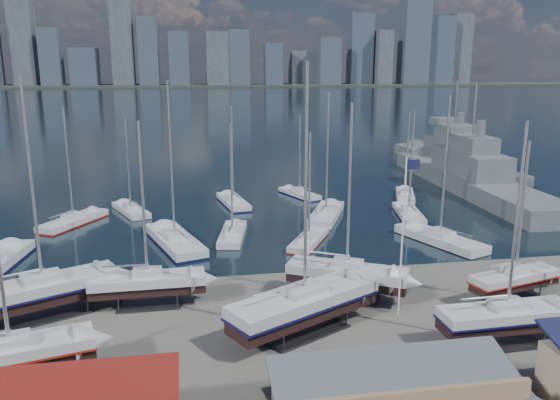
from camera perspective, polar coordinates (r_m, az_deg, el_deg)
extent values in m
plane|color=#605E59|center=(42.44, 4.77, -12.27)|extent=(1400.00, 1400.00, 0.00)
cube|color=#172B37|center=(347.58, -8.20, 10.33)|extent=(1400.00, 600.00, 0.40)
cube|color=#2D332D|center=(607.27, -8.95, 11.74)|extent=(1400.00, 80.00, 2.20)
cube|color=#595E66|center=(627.37, -25.21, 14.64)|extent=(22.49, 24.47, 83.83)
cube|color=#3D4756|center=(613.76, -22.80, 13.61)|extent=(19.55, 21.83, 55.97)
cube|color=#475166|center=(613.96, -19.72, 12.98)|extent=(26.03, 30.49, 37.14)
cube|color=#595E66|center=(597.67, -16.17, 15.67)|extent=(21.60, 16.58, 87.63)
cube|color=#3D4756|center=(596.64, -13.57, 14.86)|extent=(19.42, 28.42, 67.60)
cube|color=#475166|center=(598.65, -10.52, 14.35)|extent=(20.24, 23.80, 54.09)
cube|color=#595E66|center=(596.43, -6.48, 14.48)|extent=(24.62, 19.72, 54.00)
cube|color=#3D4756|center=(596.38, -4.30, 14.62)|extent=(20.75, 17.93, 55.97)
cube|color=#475166|center=(599.24, -0.70, 14.04)|extent=(18.36, 16.25, 43.03)
cube|color=#595E66|center=(624.42, 2.40, 13.67)|extent=(28.49, 22.03, 35.69)
cube|color=#3D4756|center=(613.05, 5.16, 14.26)|extent=(23.34, 17.87, 49.11)
cube|color=#475166|center=(638.61, 8.37, 15.34)|extent=(25.35, 19.79, 75.95)
cube|color=#595E66|center=(639.77, 10.59, 14.44)|extent=(17.00, 27.45, 57.67)
cube|color=#3D4756|center=(654.20, 13.87, 16.38)|extent=(29.28, 24.05, 106.04)
cube|color=#475166|center=(675.21, 16.05, 14.81)|extent=(30.82, 28.37, 74.41)
cube|color=#595E66|center=(690.12, 18.30, 14.74)|extent=(21.74, 17.03, 77.48)
cube|color=#2D2D33|center=(46.18, -23.25, -11.06)|extent=(6.73, 5.26, 0.16)
cube|color=black|center=(45.58, -23.43, -9.27)|extent=(11.14, 7.36, 0.89)
cube|color=#BABABF|center=(45.26, -23.54, -8.22)|extent=(11.35, 7.78, 0.89)
cube|color=#0E0D45|center=(45.40, -23.49, -8.70)|extent=(11.46, 7.86, 0.18)
cube|color=#BABABF|center=(45.02, -23.62, -7.40)|extent=(3.33, 2.92, 0.50)
cylinder|color=#B2B2B7|center=(43.11, -24.53, 1.69)|extent=(0.22, 0.22, 15.03)
cube|color=#2D2D33|center=(37.91, -26.01, -16.92)|extent=(5.60, 3.59, 0.16)
cube|color=black|center=(37.21, -26.25, -14.92)|extent=(9.66, 4.52, 0.75)
cube|color=#BABABF|center=(36.88, -26.38, -13.89)|extent=(9.76, 4.90, 0.75)
cube|color=maroon|center=(37.03, -26.32, -14.36)|extent=(9.85, 4.95, 0.15)
cube|color=#BABABF|center=(36.61, -26.48, -13.01)|extent=(2.67, 2.12, 0.50)
cube|color=#2D2D33|center=(45.55, -13.51, -10.64)|extent=(4.96, 2.33, 0.16)
cube|color=black|center=(44.97, -13.61, -8.92)|extent=(8.99, 2.27, 0.72)
cube|color=#BABABF|center=(44.71, -13.66, -8.07)|extent=(8.99, 2.64, 0.72)
cube|color=#BABABF|center=(44.49, -13.71, -7.34)|extent=(2.26, 1.54, 0.50)
cylinder|color=#B2B2B7|center=(42.81, -14.14, -0.06)|extent=(0.22, 0.22, 12.09)
cube|color=#2D2D33|center=(40.35, 2.54, -13.55)|extent=(7.09, 5.67, 0.16)
cube|color=black|center=(39.65, 2.57, -11.50)|extent=(11.66, 8.03, 0.94)
cube|color=#BABABF|center=(39.26, 2.58, -10.26)|extent=(11.89, 8.47, 0.94)
cube|color=#0E0D45|center=(39.44, 2.58, -10.83)|extent=(12.01, 8.55, 0.19)
cube|color=#BABABF|center=(38.98, 2.59, -9.29)|extent=(3.52, 3.13, 0.50)
cylinder|color=#B2B2B7|center=(36.69, 2.72, 1.82)|extent=(0.22, 0.22, 15.85)
cube|color=#2D2D33|center=(46.18, 6.93, -10.00)|extent=(5.89, 4.78, 0.16)
cube|color=black|center=(45.60, 6.98, -8.26)|extent=(9.65, 6.82, 0.78)
cube|color=#BABABF|center=(45.32, 7.01, -7.34)|extent=(9.85, 7.17, 0.78)
cube|color=#BABABF|center=(45.09, 7.04, -6.58)|extent=(2.93, 2.63, 0.50)
cylinder|color=#B2B2B7|center=(43.34, 7.28, 1.32)|extent=(0.22, 0.22, 13.18)
cube|color=#2D2D33|center=(41.77, 22.35, -13.64)|extent=(5.20, 2.49, 0.16)
cube|color=black|center=(41.13, 22.54, -11.78)|extent=(9.39, 2.47, 0.75)
cube|color=#BABABF|center=(40.83, 22.64, -10.83)|extent=(9.41, 2.86, 0.75)
cube|color=#0E0D45|center=(40.97, 22.59, -11.27)|extent=(9.50, 2.89, 0.15)
cube|color=#BABABF|center=(40.59, 22.72, -10.02)|extent=(2.38, 1.63, 0.50)
cylinder|color=#B2B2B7|center=(38.68, 23.53, -1.74)|extent=(0.22, 0.22, 12.61)
cube|color=#2D2D33|center=(49.12, 23.13, -9.56)|extent=(4.70, 3.01, 0.16)
cube|color=black|center=(48.61, 23.28, -8.00)|extent=(8.12, 3.78, 0.63)
cube|color=#BABABF|center=(48.39, 23.35, -7.30)|extent=(8.20, 4.10, 0.63)
cube|color=maroon|center=(48.49, 23.32, -7.62)|extent=(8.28, 4.14, 0.13)
cube|color=#BABABF|center=(48.20, 23.42, -6.67)|extent=(2.24, 1.78, 0.50)
cylinder|color=#B2B2B7|center=(46.79, 23.99, -0.81)|extent=(0.22, 0.22, 10.67)
cube|color=black|center=(71.03, -20.73, -2.63)|extent=(6.96, 9.66, 0.79)
cube|color=#BABABF|center=(70.83, -20.78, -2.02)|extent=(7.31, 9.87, 0.79)
cube|color=maroon|center=(70.92, -20.76, -2.30)|extent=(7.39, 9.97, 0.16)
cube|color=#BABABF|center=(70.67, -20.82, -1.52)|extent=(2.66, 2.95, 0.50)
cylinder|color=#B2B2B7|center=(69.39, -21.26, 3.57)|extent=(0.22, 0.22, 13.26)
cube|color=black|center=(74.31, -15.29, -1.51)|extent=(5.41, 8.90, 0.70)
cube|color=#BABABF|center=(74.13, -15.32, -0.98)|extent=(5.75, 9.04, 0.70)
cube|color=#BABABF|center=(73.99, -15.35, -0.53)|extent=(2.23, 2.60, 0.50)
cylinder|color=#B2B2B7|center=(72.87, -15.63, 3.81)|extent=(0.22, 0.22, 11.87)
cube|color=black|center=(59.84, -10.89, -5.01)|extent=(6.41, 12.30, 0.96)
cube|color=#BABABF|center=(59.54, -10.93, -4.13)|extent=(6.89, 12.45, 0.96)
cube|color=#0E0D45|center=(59.68, -10.92, -4.53)|extent=(6.96, 12.58, 0.19)
cube|color=#BABABF|center=(59.33, -10.97, -3.46)|extent=(2.84, 3.48, 0.50)
cylinder|color=#B2B2B7|center=(57.56, -11.31, 4.04)|extent=(0.22, 0.22, 16.20)
cube|color=black|center=(61.47, -4.97, -4.21)|extent=(3.76, 9.14, 0.71)
cube|color=#BABABF|center=(61.25, -4.98, -3.57)|extent=(4.12, 9.21, 0.71)
cube|color=#BABABF|center=(61.08, -5.00, -3.03)|extent=(1.89, 2.47, 0.50)
cylinder|color=#B2B2B7|center=(59.70, -5.11, 2.28)|extent=(0.22, 0.22, 12.02)
cube|color=black|center=(76.23, -4.90, -0.71)|extent=(3.84, 9.74, 0.76)
cube|color=#BABABF|center=(76.05, -4.91, -0.16)|extent=(4.23, 9.80, 0.76)
cube|color=#0E0D45|center=(76.13, -4.91, -0.41)|extent=(4.27, 9.90, 0.15)
cube|color=#BABABF|center=(75.90, -4.92, 0.30)|extent=(1.97, 2.61, 0.50)
cylinder|color=#B2B2B7|center=(74.74, -5.02, 4.90)|extent=(0.22, 0.22, 12.81)
cube|color=black|center=(59.40, 3.02, -4.79)|extent=(5.81, 8.29, 0.67)
cube|color=#BABABF|center=(59.20, 3.03, -4.18)|extent=(6.12, 8.46, 0.67)
cube|color=maroon|center=(59.29, 3.03, -4.46)|extent=(6.18, 8.55, 0.13)
cube|color=#BABABF|center=(59.02, 3.04, -3.63)|extent=(2.25, 2.51, 0.50)
cylinder|color=#B2B2B7|center=(57.66, 3.11, 1.50)|extent=(0.22, 0.22, 11.31)
cube|color=black|center=(69.48, 4.83, -2.16)|extent=(6.82, 11.08, 0.88)
cube|color=#BABABF|center=(69.25, 4.84, -1.46)|extent=(7.24, 11.26, 0.88)
cube|color=#BABABF|center=(69.08, 4.85, -0.91)|extent=(2.79, 3.25, 0.50)
cylinder|color=#B2B2B7|center=(67.66, 4.97, 4.96)|extent=(0.22, 0.22, 14.79)
cube|color=black|center=(81.12, 2.03, 0.23)|extent=(4.90, 8.44, 0.66)
cube|color=#BABABF|center=(80.97, 2.04, 0.69)|extent=(5.22, 8.57, 0.66)
cube|color=#0E0D45|center=(81.03, 2.03, 0.48)|extent=(5.27, 8.66, 0.13)
cube|color=#BABABF|center=(80.84, 2.04, 1.09)|extent=(2.06, 2.44, 0.50)
cylinder|color=#B2B2B7|center=(79.86, 2.07, 4.84)|extent=(0.22, 0.22, 11.20)
cube|color=black|center=(61.91, 16.32, -4.65)|extent=(6.39, 11.21, 0.88)
cube|color=#BABABF|center=(61.65, 16.38, -3.88)|extent=(6.82, 11.37, 0.88)
cube|color=#BABABF|center=(61.45, 16.42, -3.26)|extent=(2.71, 3.23, 0.50)
cylinder|color=#B2B2B7|center=(59.84, 16.88, 3.33)|extent=(0.22, 0.22, 14.85)
cube|color=black|center=(71.75, 13.25, -1.94)|extent=(4.04, 9.63, 0.75)
cube|color=#BABABF|center=(71.56, 13.29, -1.36)|extent=(4.42, 9.71, 0.75)
cube|color=#0E0D45|center=(71.65, 13.27, -1.62)|extent=(4.47, 9.80, 0.15)
cube|color=#BABABF|center=(71.40, 13.31, -0.87)|extent=(2.01, 2.61, 0.50)
cylinder|color=#B2B2B7|center=(70.18, 13.58, 3.94)|extent=(0.22, 0.22, 12.66)
cube|color=black|center=(81.99, 12.91, 0.02)|extent=(4.93, 8.89, 0.70)
cube|color=#BABABF|center=(81.83, 12.94, 0.50)|extent=(5.28, 9.01, 0.70)
cube|color=maroon|center=(81.90, 12.93, 0.28)|extent=(5.33, 9.10, 0.14)
cube|color=#BABABF|center=(81.70, 12.96, 0.91)|extent=(2.12, 2.55, 0.50)
cylinder|color=#B2B2B7|center=(80.70, 13.17, 4.81)|extent=(0.22, 0.22, 11.75)
cube|color=#595D62|center=(90.52, 19.08, 1.33)|extent=(9.27, 46.21, 4.13)
cube|color=#595D62|center=(89.83, 19.27, 3.74)|extent=(6.55, 16.31, 3.60)
cube|color=#595D62|center=(89.41, 19.42, 5.63)|extent=(4.79, 9.37, 2.40)
cube|color=#595D62|center=(93.32, 18.25, 7.07)|extent=(5.33, 4.81, 1.20)
cylinder|color=#B2B2B7|center=(88.91, 19.68, 8.95)|extent=(0.30, 0.30, 8.00)
cube|color=#595D62|center=(108.41, 17.46, 3.33)|extent=(7.22, 40.28, 3.61)
cube|color=#595D62|center=(107.87, 17.60, 5.22)|extent=(5.42, 14.15, 3.60)
cube|color=#595D62|center=(107.51, 17.71, 6.80)|extent=(4.01, 8.11, 2.40)
cube|color=#595D62|center=(110.87, 16.79, 7.93)|extent=(4.58, 4.10, 1.20)
cylinder|color=#B2B2B7|center=(107.08, 17.91, 9.56)|extent=(0.30, 0.30, 8.00)
imported|color=gray|center=(32.33, 1.67, -19.84)|extent=(2.52, 4.12, 1.31)
imported|color=gray|center=(32.17, 3.66, -20.05)|extent=(4.06, 1.55, 1.32)
imported|color=gray|center=(32.72, 11.57, -19.59)|extent=(3.85, 5.59, 1.42)
imported|color=gray|center=(36.52, 21.99, -16.55)|extent=(2.62, 5.21, 1.45)
cylinder|color=white|center=(41.87, 12.66, -3.87)|extent=(0.12, 0.12, 12.31)
cube|color=#141741|center=(40.79, 13.73, 3.63)|extent=(1.03, 0.05, 0.72)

